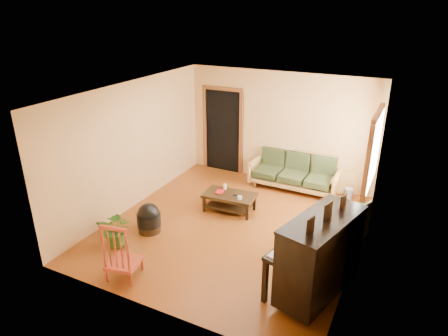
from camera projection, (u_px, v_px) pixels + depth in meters
The scene contains 16 objects.
floor at pixel (233, 227), 7.66m from camera, with size 5.00×5.00×0.00m, color #5A280B.
doorway at pixel (223, 131), 9.92m from camera, with size 1.08×0.16×2.05m, color black.
window at pixel (374, 150), 7.25m from camera, with size 0.12×1.36×1.46m, color white.
sofa at pixel (294, 171), 9.08m from camera, with size 2.01×0.84×0.86m, color #A67B3D.
coffee_table at pixel (230, 202), 8.19m from camera, with size 1.05×0.57×0.38m, color black.
armchair at pixel (340, 220), 7.05m from camera, with size 0.80×0.84×0.84m, color #A67B3D.
piano at pixel (319, 258), 5.64m from camera, with size 0.86×1.46×1.29m, color black.
footstool at pixel (149, 221), 7.45m from camera, with size 0.45×0.45×0.43m, color black.
red_chair at pixel (123, 249), 6.11m from camera, with size 0.47×0.51×1.00m, color maroon.
leaning_frame at pixel (348, 183), 8.87m from camera, with size 0.42×0.09×0.56m, color #B58F3C.
ceramic_crock at pixel (349, 194), 8.73m from camera, with size 0.19×0.19×0.24m, color #3655A2.
potted_plant at pixel (117, 229), 6.97m from camera, with size 0.60×0.52×0.67m, color #245A19.
book at pixel (216, 191), 8.22m from camera, with size 0.16×0.22×0.02m, color maroon.
candle at pixel (225, 187), 8.32m from camera, with size 0.07×0.07×0.12m, color white.
glass_jar at pixel (240, 198), 7.90m from camera, with size 0.09×0.09×0.06m, color silver.
remote at pixel (237, 195), 8.05m from camera, with size 0.16×0.04×0.02m, color black.
Camera 1 is at (2.80, -6.02, 3.98)m, focal length 32.00 mm.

